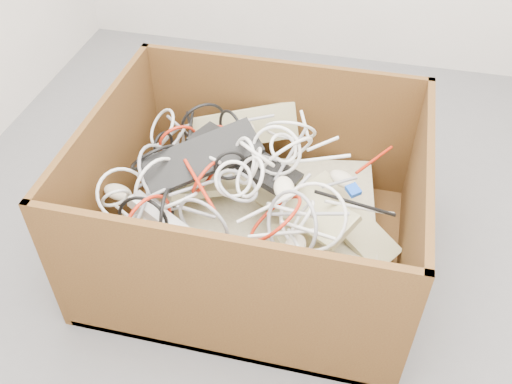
% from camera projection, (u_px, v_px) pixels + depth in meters
% --- Properties ---
extents(ground, '(3.00, 3.00, 0.00)m').
position_uv_depth(ground, '(291.00, 244.00, 2.23)').
color(ground, '#59595B').
rests_on(ground, ground).
extents(cardboard_box, '(1.12, 0.94, 0.58)m').
position_uv_depth(cardboard_box, '(251.00, 224.00, 2.10)').
color(cardboard_box, '#3F240F').
rests_on(cardboard_box, ground).
extents(keyboard_pile, '(1.04, 0.91, 0.40)m').
position_uv_depth(keyboard_pile, '(252.00, 199.00, 2.02)').
color(keyboard_pile, tan).
rests_on(keyboard_pile, cardboard_box).
extents(mice_scatter, '(0.91, 0.70, 0.19)m').
position_uv_depth(mice_scatter, '(236.00, 198.00, 1.94)').
color(mice_scatter, beige).
rests_on(mice_scatter, keyboard_pile).
extents(power_strip_left, '(0.26, 0.19, 0.11)m').
position_uv_depth(power_strip_left, '(182.00, 162.00, 2.02)').
color(power_strip_left, silver).
rests_on(power_strip_left, keyboard_pile).
extents(power_strip_right, '(0.28, 0.16, 0.09)m').
position_uv_depth(power_strip_right, '(164.00, 220.00, 1.83)').
color(power_strip_right, silver).
rests_on(power_strip_right, keyboard_pile).
extents(vga_plug, '(0.06, 0.06, 0.03)m').
position_uv_depth(vga_plug, '(353.00, 190.00, 1.91)').
color(vga_plug, '#0C40C2').
rests_on(vga_plug, keyboard_pile).
extents(cable_tangle, '(1.00, 0.78, 0.40)m').
position_uv_depth(cable_tangle, '(215.00, 178.00, 1.92)').
color(cable_tangle, silver).
rests_on(cable_tangle, keyboard_pile).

